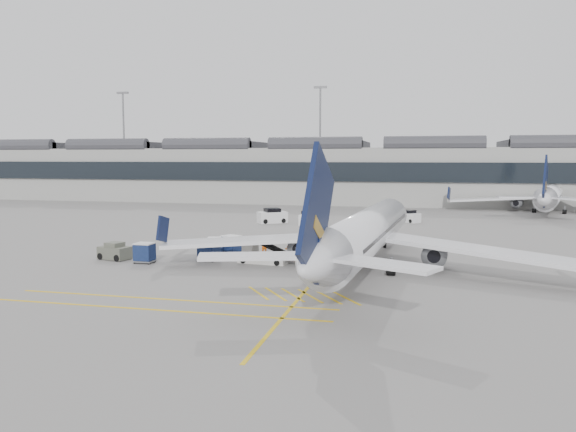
% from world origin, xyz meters
% --- Properties ---
extents(ground, '(220.00, 220.00, 0.00)m').
position_xyz_m(ground, '(0.00, 0.00, 0.00)').
color(ground, gray).
rests_on(ground, ground).
extents(terminal, '(200.00, 20.45, 12.40)m').
position_xyz_m(terminal, '(0.00, 71.93, 6.14)').
color(terminal, '#9E9E99').
rests_on(terminal, ground).
extents(light_masts, '(113.00, 0.60, 25.45)m').
position_xyz_m(light_masts, '(-1.67, 86.00, 14.49)').
color(light_masts, slate).
rests_on(light_masts, ground).
extents(apron_markings, '(0.25, 60.00, 0.01)m').
position_xyz_m(apron_markings, '(10.00, 10.00, 0.01)').
color(apron_markings, gold).
rests_on(apron_markings, ground).
extents(airliner_main, '(34.64, 37.98, 10.10)m').
position_xyz_m(airliner_main, '(13.30, 2.78, 2.97)').
color(airliner_main, white).
rests_on(airliner_main, ground).
extents(airliner_far, '(31.92, 35.32, 9.60)m').
position_xyz_m(airliner_far, '(39.01, 57.95, 2.82)').
color(airliner_far, white).
rests_on(airliner_far, ground).
extents(belt_loader, '(5.32, 2.20, 2.13)m').
position_xyz_m(belt_loader, '(4.26, 3.66, 0.62)').
color(belt_loader, beige).
rests_on(belt_loader, ground).
extents(baggage_cart_a, '(2.12, 1.98, 1.79)m').
position_xyz_m(baggage_cart_a, '(0.19, 7.37, 0.96)').
color(baggage_cart_a, gray).
rests_on(baggage_cart_a, ground).
extents(baggage_cart_b, '(1.83, 1.63, 1.63)m').
position_xyz_m(baggage_cart_b, '(-1.25, 6.79, 0.88)').
color(baggage_cart_b, gray).
rests_on(baggage_cart_b, ground).
extents(baggage_cart_c, '(2.06, 1.81, 1.89)m').
position_xyz_m(baggage_cart_c, '(-0.67, 3.63, 1.01)').
color(baggage_cart_c, gray).
rests_on(baggage_cart_c, ground).
extents(baggage_cart_d, '(1.73, 1.44, 1.77)m').
position_xyz_m(baggage_cart_d, '(-5.78, 1.30, 0.95)').
color(baggage_cart_d, gray).
rests_on(baggage_cart_d, ground).
extents(ramp_agent_a, '(0.72, 0.66, 1.65)m').
position_xyz_m(ramp_agent_a, '(3.21, 8.23, 0.83)').
color(ramp_agent_a, '#FF620D').
rests_on(ramp_agent_a, ground).
extents(ramp_agent_b, '(0.87, 0.70, 1.74)m').
position_xyz_m(ramp_agent_b, '(6.17, 6.01, 0.87)').
color(ramp_agent_b, '#E15A0B').
rests_on(ramp_agent_b, ground).
extents(pushback_tug, '(3.12, 2.33, 1.56)m').
position_xyz_m(pushback_tug, '(-9.23, 2.27, 0.69)').
color(pushback_tug, '#585A4C').
rests_on(pushback_tug, ground).
extents(safety_cone_nose, '(0.33, 0.33, 0.45)m').
position_xyz_m(safety_cone_nose, '(9.78, 23.05, 0.23)').
color(safety_cone_nose, '#F24C0A').
rests_on(safety_cone_nose, ground).
extents(safety_cone_engine, '(0.39, 0.39, 0.54)m').
position_xyz_m(safety_cone_engine, '(13.88, 4.28, 0.27)').
color(safety_cone_engine, '#F24C0A').
rests_on(safety_cone_engine, ground).
extents(service_van_left, '(4.47, 3.91, 2.07)m').
position_xyz_m(service_van_left, '(-2.55, 33.08, 0.93)').
color(service_van_left, silver).
rests_on(service_van_left, ground).
extents(service_van_mid, '(2.40, 4.04, 1.96)m').
position_xyz_m(service_van_mid, '(3.03, 32.03, 0.88)').
color(service_van_mid, silver).
rests_on(service_van_mid, ground).
extents(service_van_right, '(3.69, 3.45, 1.74)m').
position_xyz_m(service_van_right, '(16.13, 38.41, 0.78)').
color(service_van_right, silver).
rests_on(service_van_right, ground).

